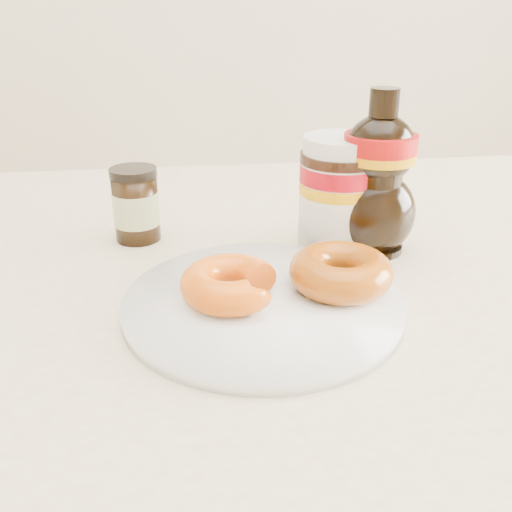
{
  "coord_description": "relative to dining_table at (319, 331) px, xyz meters",
  "views": [
    {
      "loc": [
        -0.15,
        -0.47,
        1.03
      ],
      "look_at": [
        -0.08,
        0.07,
        0.79
      ],
      "focal_mm": 40.0,
      "sensor_mm": 36.0,
      "label": 1
    }
  ],
  "objects": [
    {
      "name": "syrup_bottle",
      "position": [
        0.07,
        0.04,
        0.18
      ],
      "size": [
        0.11,
        0.1,
        0.19
      ],
      "primitive_type": null,
      "rotation": [
        0.0,
        0.0,
        0.21
      ],
      "color": "black",
      "rests_on": "dining_table"
    },
    {
      "name": "dining_table",
      "position": [
        0.0,
        0.0,
        0.0
      ],
      "size": [
        1.4,
        0.9,
        0.75
      ],
      "color": "beige",
      "rests_on": "ground"
    },
    {
      "name": "nutella_jar",
      "position": [
        0.03,
        0.07,
        0.16
      ],
      "size": [
        0.09,
        0.09,
        0.13
      ],
      "rotation": [
        0.0,
        0.0,
        0.14
      ],
      "color": "white",
      "rests_on": "dining_table"
    },
    {
      "name": "plate",
      "position": [
        -0.08,
        -0.08,
        0.09
      ],
      "size": [
        0.27,
        0.27,
        0.01
      ],
      "color": "white",
      "rests_on": "dining_table"
    },
    {
      "name": "dark_jar",
      "position": [
        -0.21,
        0.11,
        0.13
      ],
      "size": [
        0.06,
        0.06,
        0.09
      ],
      "rotation": [
        0.0,
        0.0,
        -0.38
      ],
      "color": "black",
      "rests_on": "dining_table"
    },
    {
      "name": "donut_whole",
      "position": [
        -0.0,
        -0.07,
        0.11
      ],
      "size": [
        0.11,
        0.11,
        0.04
      ],
      "primitive_type": "torus",
      "rotation": [
        0.0,
        0.0,
        -0.1
      ],
      "color": "#8C3409",
      "rests_on": "plate"
    },
    {
      "name": "donut_bitten",
      "position": [
        -0.11,
        -0.08,
        0.11
      ],
      "size": [
        0.12,
        0.12,
        0.03
      ],
      "primitive_type": "torus",
      "rotation": [
        0.0,
        0.0,
        0.27
      ],
      "color": "#C7440B",
      "rests_on": "plate"
    }
  ]
}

